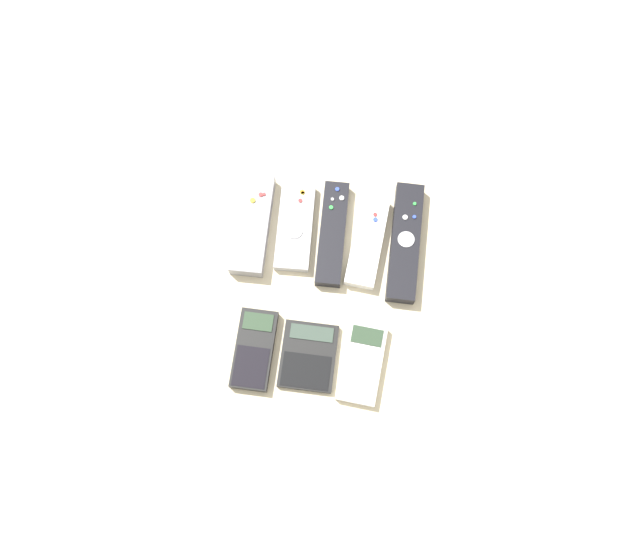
% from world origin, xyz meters
% --- Properties ---
extents(ground_plane, '(3.00, 3.00, 0.00)m').
position_xyz_m(ground_plane, '(0.00, 0.00, 0.00)').
color(ground_plane, beige).
extents(remote_0, '(0.07, 0.19, 0.03)m').
position_xyz_m(remote_0, '(-0.13, 0.12, 0.01)').
color(remote_0, gray).
rests_on(remote_0, ground_plane).
extents(remote_1, '(0.07, 0.16, 0.02)m').
position_xyz_m(remote_1, '(-0.06, 0.13, 0.01)').
color(remote_1, '#B7B7BC').
rests_on(remote_1, ground_plane).
extents(remote_2, '(0.05, 0.19, 0.02)m').
position_xyz_m(remote_2, '(0.01, 0.13, 0.01)').
color(remote_2, black).
rests_on(remote_2, ground_plane).
extents(remote_3, '(0.06, 0.17, 0.02)m').
position_xyz_m(remote_3, '(0.07, 0.12, 0.01)').
color(remote_3, white).
rests_on(remote_3, ground_plane).
extents(remote_4, '(0.05, 0.21, 0.03)m').
position_xyz_m(remote_4, '(0.14, 0.13, 0.01)').
color(remote_4, black).
rests_on(remote_4, ground_plane).
extents(calculator_0, '(0.06, 0.13, 0.02)m').
position_xyz_m(calculator_0, '(-0.09, -0.09, 0.01)').
color(calculator_0, black).
rests_on(calculator_0, ground_plane).
extents(calculator_1, '(0.09, 0.11, 0.01)m').
position_xyz_m(calculator_1, '(-0.00, -0.09, 0.01)').
color(calculator_1, black).
rests_on(calculator_1, ground_plane).
extents(calculator_2, '(0.07, 0.14, 0.02)m').
position_xyz_m(calculator_2, '(0.09, -0.09, 0.01)').
color(calculator_2, silver).
rests_on(calculator_2, ground_plane).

